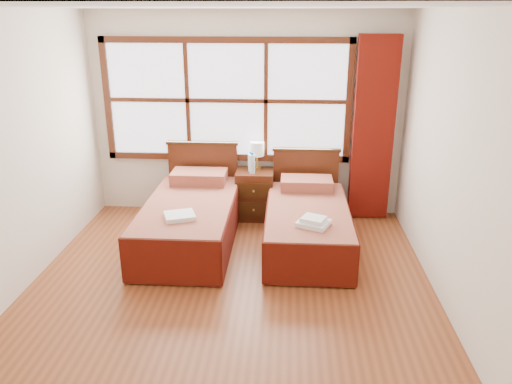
{
  "coord_description": "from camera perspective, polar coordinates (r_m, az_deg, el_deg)",
  "views": [
    {
      "loc": [
        0.54,
        -4.09,
        2.57
      ],
      "look_at": [
        0.22,
        0.7,
        0.82
      ],
      "focal_mm": 35.0,
      "sensor_mm": 36.0,
      "label": 1
    }
  ],
  "objects": [
    {
      "name": "floor",
      "position": [
        4.86,
        -3.25,
        -11.94
      ],
      "size": [
        4.5,
        4.5,
        0.0
      ],
      "primitive_type": "plane",
      "color": "brown",
      "rests_on": "ground"
    },
    {
      "name": "ceiling",
      "position": [
        4.13,
        -3.99,
        20.37
      ],
      "size": [
        4.5,
        4.5,
        0.0
      ],
      "primitive_type": "plane",
      "rotation": [
        3.14,
        0.0,
        0.0
      ],
      "color": "white",
      "rests_on": "wall_back"
    },
    {
      "name": "wall_back",
      "position": [
        6.49,
        -1.09,
        8.7
      ],
      "size": [
        4.0,
        0.0,
        4.0
      ],
      "primitive_type": "plane",
      "rotation": [
        1.57,
        0.0,
        0.0
      ],
      "color": "silver",
      "rests_on": "floor"
    },
    {
      "name": "wall_left",
      "position": [
        4.98,
        -27.08,
        3.0
      ],
      "size": [
        0.0,
        4.5,
        4.5
      ],
      "primitive_type": "plane",
      "rotation": [
        1.57,
        0.0,
        1.57
      ],
      "color": "silver",
      "rests_on": "floor"
    },
    {
      "name": "wall_right",
      "position": [
        4.53,
        22.42,
        2.17
      ],
      "size": [
        0.0,
        4.5,
        4.5
      ],
      "primitive_type": "plane",
      "rotation": [
        1.57,
        0.0,
        -1.57
      ],
      "color": "silver",
      "rests_on": "floor"
    },
    {
      "name": "window",
      "position": [
        6.44,
        -3.38,
        10.4
      ],
      "size": [
        3.16,
        0.06,
        1.56
      ],
      "color": "white",
      "rests_on": "wall_back"
    },
    {
      "name": "curtain",
      "position": [
        6.45,
        13.24,
        6.92
      ],
      "size": [
        0.5,
        0.16,
        2.3
      ],
      "primitive_type": "cube",
      "color": "maroon",
      "rests_on": "wall_back"
    },
    {
      "name": "bed_left",
      "position": [
        5.86,
        -7.46,
        -2.98
      ],
      "size": [
        1.01,
        2.03,
        0.98
      ],
      "color": "#391F0B",
      "rests_on": "floor"
    },
    {
      "name": "bed_right",
      "position": [
        5.77,
        5.86,
        -3.51
      ],
      "size": [
        0.94,
        1.96,
        0.91
      ],
      "color": "#391F0B",
      "rests_on": "floor"
    },
    {
      "name": "nightstand",
      "position": [
        6.5,
        -0.14,
        -0.26
      ],
      "size": [
        0.48,
        0.47,
        0.64
      ],
      "color": "#4C2110",
      "rests_on": "floor"
    },
    {
      "name": "towels_left",
      "position": [
        5.3,
        -8.71,
        -2.72
      ],
      "size": [
        0.38,
        0.35,
        0.05
      ],
      "rotation": [
        0.0,
        0.0,
        0.36
      ],
      "color": "white",
      "rests_on": "bed_left"
    },
    {
      "name": "towels_right",
      "position": [
        5.18,
        6.58,
        -3.41
      ],
      "size": [
        0.39,
        0.37,
        0.09
      ],
      "rotation": [
        0.0,
        0.0,
        -0.42
      ],
      "color": "white",
      "rests_on": "bed_right"
    },
    {
      "name": "lamp",
      "position": [
        6.45,
        0.12,
        4.87
      ],
      "size": [
        0.18,
        0.18,
        0.35
      ],
      "color": "gold",
      "rests_on": "nightstand"
    },
    {
      "name": "bottle_near",
      "position": [
        6.37,
        -0.62,
        3.43
      ],
      "size": [
        0.07,
        0.07,
        0.26
      ],
      "color": "#C3EBFA",
      "rests_on": "nightstand"
    },
    {
      "name": "bottle_far",
      "position": [
        6.28,
        -0.43,
        3.25
      ],
      "size": [
        0.07,
        0.07,
        0.27
      ],
      "color": "#C3EBFA",
      "rests_on": "nightstand"
    }
  ]
}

